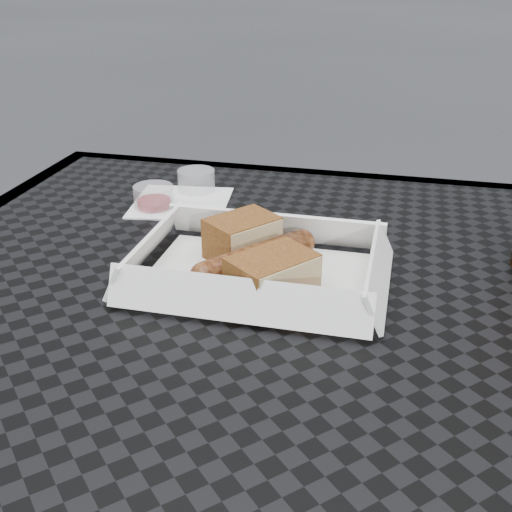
% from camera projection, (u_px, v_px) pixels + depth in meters
% --- Properties ---
extents(patio_table, '(0.80, 0.80, 0.74)m').
position_uv_depth(patio_table, '(259.00, 366.00, 0.64)').
color(patio_table, black).
rests_on(patio_table, ground).
extents(food_tray, '(0.22, 0.15, 0.00)m').
position_uv_depth(food_tray, '(258.00, 277.00, 0.64)').
color(food_tray, white).
rests_on(food_tray, patio_table).
extents(bratwurst, '(0.11, 0.13, 0.03)m').
position_uv_depth(bratwurst, '(255.00, 258.00, 0.64)').
color(bratwurst, brown).
rests_on(bratwurst, food_tray).
extents(bread_near, '(0.08, 0.09, 0.04)m').
position_uv_depth(bread_near, '(242.00, 238.00, 0.67)').
color(bread_near, brown).
rests_on(bread_near, food_tray).
extents(bread_far, '(0.09, 0.09, 0.04)m').
position_uv_depth(bread_far, '(272.00, 275.00, 0.60)').
color(bread_far, brown).
rests_on(bread_far, food_tray).
extents(veg_garnish, '(0.03, 0.03, 0.00)m').
position_uv_depth(veg_garnish, '(314.00, 303.00, 0.59)').
color(veg_garnish, red).
rests_on(veg_garnish, food_tray).
extents(napkin, '(0.13, 0.13, 0.00)m').
position_uv_depth(napkin, '(181.00, 203.00, 0.83)').
color(napkin, white).
rests_on(napkin, patio_table).
extents(condiment_cup_sauce, '(0.05, 0.05, 0.03)m').
position_uv_depth(condiment_cup_sauce, '(154.00, 197.00, 0.81)').
color(condiment_cup_sauce, maroon).
rests_on(condiment_cup_sauce, patio_table).
extents(condiment_cup_empty, '(0.05, 0.05, 0.03)m').
position_uv_depth(condiment_cup_empty, '(196.00, 181.00, 0.86)').
color(condiment_cup_empty, silver).
rests_on(condiment_cup_empty, patio_table).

